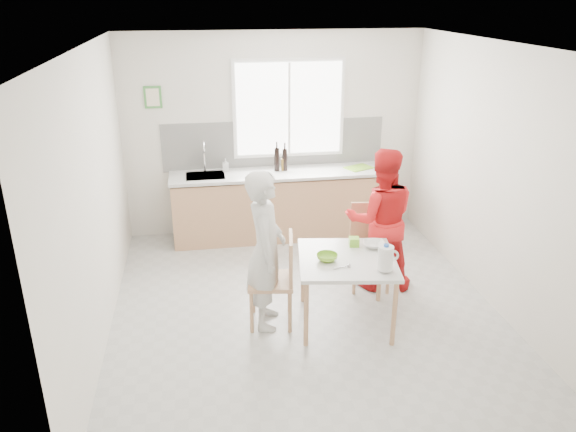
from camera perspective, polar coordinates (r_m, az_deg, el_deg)
name	(u,v)px	position (r m, az deg, el deg)	size (l,w,h in m)	color
ground	(304,308)	(6.08, 1.68, -9.32)	(4.50, 4.50, 0.00)	#B7B7B2
room_shell	(306,160)	(5.42, 1.87, 5.75)	(4.50, 4.50, 4.50)	silver
window	(289,109)	(7.57, 0.10, 10.84)	(1.50, 0.06, 1.30)	white
backsplash	(274,144)	(7.66, -1.41, 7.32)	(3.00, 0.02, 0.65)	white
picture_frame	(153,97)	(7.46, -13.58, 11.65)	(0.22, 0.03, 0.28)	#459242
kitchen_counter	(277,207)	(7.63, -1.08, 0.90)	(2.84, 0.64, 1.37)	tan
dining_table	(347,265)	(5.57, 5.99, -4.94)	(1.07, 1.07, 0.72)	silver
chair_left	(278,276)	(5.59, -1.03, -6.14)	(0.50, 0.50, 0.95)	tan
chair_far	(369,242)	(6.40, 8.26, -2.59)	(0.50, 0.50, 0.95)	tan
person_white	(266,250)	(5.46, -2.27, -3.50)	(0.59, 0.39, 1.62)	silver
person_red	(380,220)	(6.26, 9.37, -0.37)	(0.79, 0.61, 1.62)	red
bowl_green	(327,257)	(5.45, 4.00, -4.20)	(0.21, 0.21, 0.06)	#77B529
bowl_white	(374,244)	(5.79, 8.71, -2.88)	(0.22, 0.22, 0.05)	white
milk_jug	(386,258)	(5.27, 9.92, -4.19)	(0.20, 0.14, 0.25)	white
green_box	(354,242)	(5.78, 6.72, -2.62)	(0.10, 0.10, 0.09)	#78C12C
spoon	(341,267)	(5.32, 5.42, -5.21)	(0.01, 0.01, 0.16)	#A5A5AA
cutting_board	(359,168)	(7.69, 7.20, 4.89)	(0.35, 0.25, 0.01)	#78B529
wine_bottle_a	(277,159)	(7.47, -1.14, 5.79)	(0.07, 0.07, 0.32)	black
wine_bottle_b	(285,159)	(7.49, -0.33, 5.76)	(0.07, 0.07, 0.30)	black
jar_amber	(283,165)	(7.51, -0.47, 5.25)	(0.06, 0.06, 0.16)	brown
soap_bottle	(226,165)	(7.52, -6.36, 5.18)	(0.08, 0.08, 0.17)	#999999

